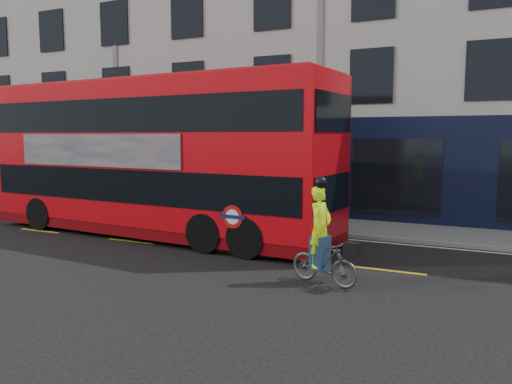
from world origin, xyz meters
The scene contains 8 objects.
ground centered at (0.00, 0.00, 0.00)m, with size 120.00×120.00×0.00m, color black.
pavement centered at (0.00, 6.50, 0.06)m, with size 60.00×3.00×0.12m, color slate.
kerb centered at (0.00, 5.00, 0.07)m, with size 60.00×0.12×0.13m, color gray.
building_terrace centered at (0.00, 12.94, 7.49)m, with size 50.00×10.07×15.00m.
road_edge_line centered at (0.00, 4.70, 0.00)m, with size 58.00×0.10×0.01m, color silver.
lane_dashes centered at (0.00, 1.50, 0.00)m, with size 58.00×0.12×0.01m, color yellow, non-canonical shape.
bus centered at (-3.91, 2.67, 2.61)m, with size 12.78×3.73×5.09m.
cyclist centered at (2.85, -0.26, 0.83)m, with size 1.75×0.90×2.43m.
Camera 1 is at (6.19, -10.76, 3.33)m, focal length 35.00 mm.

